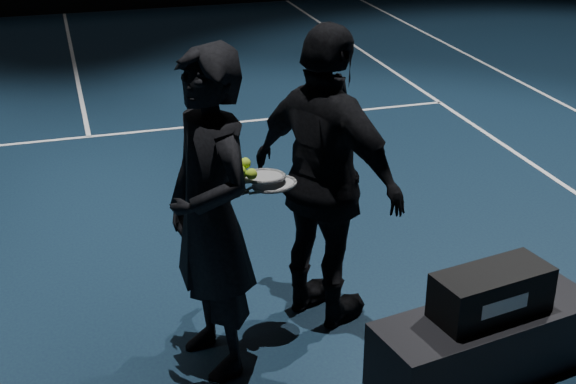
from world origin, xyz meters
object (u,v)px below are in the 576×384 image
(player_b, at_px, (326,180))
(racket_lower, at_px, (274,184))
(racket_upper, at_px, (264,176))
(tennis_balls, at_px, (246,170))
(racket_bag, at_px, (491,292))
(player_a, at_px, (210,216))
(player_bench, at_px, (485,343))

(player_b, bearing_deg, racket_lower, 79.57)
(racket_upper, xyz_separation_m, tennis_balls, (-0.12, -0.08, 0.09))
(racket_bag, xyz_separation_m, player_a, (-1.51, 0.58, 0.43))
(player_bench, relative_size, tennis_balls, 11.69)
(player_b, bearing_deg, player_bench, -171.30)
(player_bench, height_order, player_a, player_a)
(player_b, distance_m, racket_lower, 0.41)
(racket_bag, relative_size, racket_upper, 1.03)
(player_bench, relative_size, racket_bag, 2.00)
(tennis_balls, bearing_deg, player_bench, -27.76)
(player_a, bearing_deg, player_b, 92.85)
(player_a, bearing_deg, racket_upper, 98.56)
(player_b, relative_size, racket_upper, 2.91)
(player_b, xyz_separation_m, tennis_balls, (-0.56, -0.20, 0.22))
(player_a, relative_size, racket_upper, 2.91)
(player_b, xyz_separation_m, racket_lower, (-0.38, -0.14, 0.08))
(racket_upper, bearing_deg, racket_bag, -57.44)
(player_b, bearing_deg, player_a, 79.57)
(player_bench, relative_size, player_b, 0.71)
(racket_bag, relative_size, tennis_balls, 5.84)
(player_a, xyz_separation_m, racket_lower, (0.42, 0.16, 0.08))
(player_a, bearing_deg, player_bench, 51.72)
(racket_lower, bearing_deg, player_a, 180.00)
(racket_bag, height_order, racket_upper, racket_upper)
(player_bench, relative_size, racket_upper, 2.06)
(racket_bag, height_order, tennis_balls, tennis_balls)
(racket_lower, height_order, racket_upper, racket_upper)
(racket_bag, distance_m, player_b, 1.21)
(racket_bag, bearing_deg, player_a, 148.96)
(racket_upper, bearing_deg, player_bench, -57.44)
(player_bench, xyz_separation_m, tennis_balls, (-1.27, 0.67, 1.00))
(racket_upper, relative_size, tennis_balls, 5.67)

